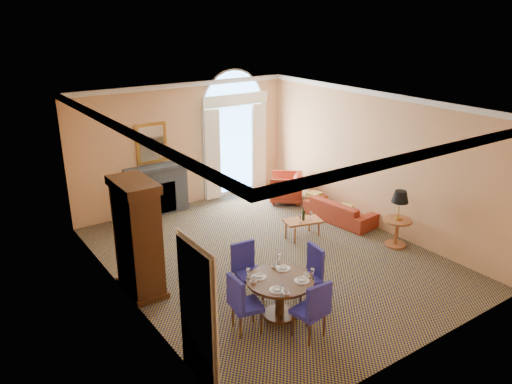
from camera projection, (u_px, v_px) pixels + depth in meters
ground at (270, 257)px, 10.47m from camera, size 7.50×7.50×0.00m
room_envelope at (250, 134)px, 10.11m from camera, size 6.04×7.52×3.45m
armoire at (138, 239)px, 8.87m from camera, size 0.62×1.09×2.14m
dining_table at (280, 288)px, 8.27m from camera, size 1.13×1.13×0.91m
dining_chair_north at (247, 266)px, 8.89m from camera, size 0.53×0.53×1.02m
dining_chair_south at (314, 307)px, 7.66m from camera, size 0.52×0.52×1.02m
dining_chair_east at (311, 271)px, 8.73m from camera, size 0.57×0.57×1.02m
dining_chair_west at (242, 301)px, 7.83m from camera, size 0.54×0.54×1.02m
sofa at (340, 210)px, 12.19m from camera, size 0.92×1.90×0.53m
armchair at (286, 188)px, 13.37m from camera, size 1.20×1.20×0.79m
coffee_table at (303, 221)px, 11.25m from camera, size 0.92×0.66×0.73m
side_table at (399, 212)px, 10.71m from camera, size 0.62×0.62×1.25m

